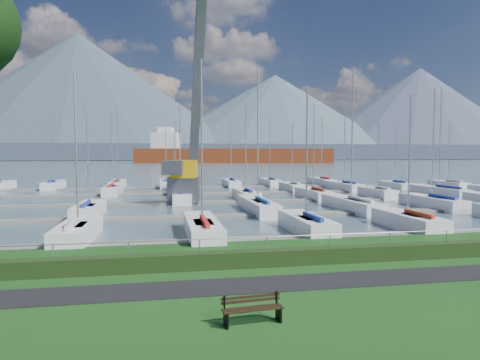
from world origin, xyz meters
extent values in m
cube|color=black|center=(0.00, -3.00, 0.01)|extent=(160.00, 2.00, 0.04)
cube|color=#495F6B|center=(0.00, 260.00, -0.40)|extent=(800.00, 540.00, 0.20)
cube|color=black|center=(0.00, -0.40, 0.35)|extent=(80.00, 0.70, 0.70)
cylinder|color=gray|center=(0.00, 0.00, 1.20)|extent=(80.00, 0.04, 0.04)
cube|color=#3A4655|center=(0.00, 330.00, 6.00)|extent=(900.00, 80.00, 12.00)
cone|color=#3A4856|center=(-80.00, 400.00, 57.50)|extent=(340.00, 340.00, 115.00)
cone|color=#455664|center=(110.00, 410.00, 42.50)|extent=(300.00, 300.00, 85.00)
cone|color=#3F495D|center=(280.00, 420.00, 50.00)|extent=(320.00, 320.00, 100.00)
cube|color=slate|center=(0.00, 6.00, -0.22)|extent=(90.00, 1.60, 0.25)
cube|color=slate|center=(0.00, 16.00, -0.22)|extent=(90.00, 1.60, 0.25)
cube|color=slate|center=(0.00, 26.00, -0.22)|extent=(90.00, 1.60, 0.25)
cube|color=slate|center=(0.00, 36.00, -0.22)|extent=(90.00, 1.60, 0.25)
cube|color=#65635E|center=(0.00, 46.00, -0.22)|extent=(90.00, 1.60, 0.25)
cube|color=black|center=(-3.84, -6.63, 0.23)|extent=(0.10, 0.40, 0.45)
cube|color=black|center=(-3.86, -6.45, 0.65)|extent=(0.05, 0.05, 0.40)
cube|color=black|center=(-2.25, -6.47, 0.23)|extent=(0.10, 0.40, 0.45)
cube|color=black|center=(-2.27, -6.29, 0.65)|extent=(0.05, 0.05, 0.40)
cube|color=black|center=(-3.03, -6.70, 0.45)|extent=(1.80, 0.28, 0.04)
cube|color=black|center=(-3.04, -6.55, 0.45)|extent=(1.80, 0.28, 0.04)
cube|color=black|center=(-3.06, -6.40, 0.45)|extent=(1.80, 0.28, 0.04)
cube|color=black|center=(-3.06, -6.35, 0.62)|extent=(1.80, 0.22, 0.08)
cube|color=black|center=(-3.06, -6.35, 0.74)|extent=(1.80, 0.22, 0.08)
cube|color=#515258|center=(-3.27, 26.72, 1.20)|extent=(3.62, 3.62, 2.60)
cube|color=#CEA00C|center=(-3.27, 26.72, 3.30)|extent=(3.05, 3.73, 1.80)
cube|color=#55585C|center=(-1.47, 31.22, 12.30)|extent=(1.38, 11.24, 19.89)
cube|color=#4F5155|center=(-4.47, 24.72, 3.50)|extent=(2.29, 2.46, 1.40)
cube|color=maroon|center=(33.37, 212.35, 2.50)|extent=(107.26, 38.96, 10.00)
cube|color=silver|center=(-2.91, 219.81, 10.00)|extent=(16.53, 16.53, 12.00)
cube|color=silver|center=(-2.91, 219.81, 17.00)|extent=(9.45, 9.45, 4.00)
camera|label=1|loc=(-5.59, -18.36, 4.93)|focal=32.00mm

